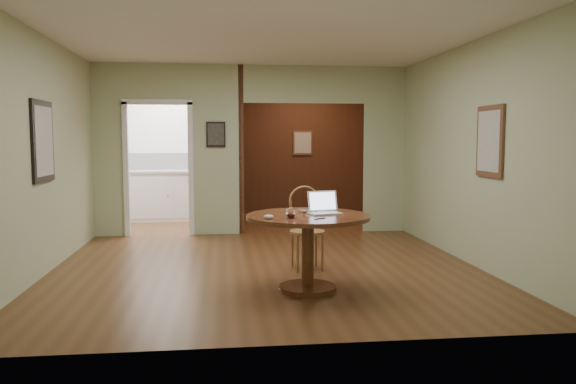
{
  "coord_description": "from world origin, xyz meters",
  "views": [
    {
      "loc": [
        -0.51,
        -6.5,
        1.52
      ],
      "look_at": [
        0.23,
        -0.2,
        0.92
      ],
      "focal_mm": 35.0,
      "sensor_mm": 36.0,
      "label": 1
    }
  ],
  "objects": [
    {
      "name": "wine_glass",
      "position": [
        0.14,
        -1.24,
        0.83
      ],
      "size": [
        0.1,
        0.1,
        0.11
      ],
      "primitive_type": null,
      "color": "white",
      "rests_on": "dining_table"
    },
    {
      "name": "closed_laptop",
      "position": [
        0.46,
        -0.86,
        0.78
      ],
      "size": [
        0.38,
        0.31,
        0.03
      ],
      "primitive_type": "imported",
      "rotation": [
        0.0,
        0.0,
        0.32
      ],
      "color": "#BCBCC1",
      "rests_on": "dining_table"
    },
    {
      "name": "chair",
      "position": [
        0.47,
        -0.02,
        0.54
      ],
      "size": [
        0.44,
        0.44,
        0.97
      ],
      "rotation": [
        0.0,
        0.0,
        0.08
      ],
      "color": "olive",
      "rests_on": "ground"
    },
    {
      "name": "mouse",
      "position": [
        -0.08,
        -1.27,
        0.79
      ],
      "size": [
        0.11,
        0.08,
        0.04
      ],
      "primitive_type": "ellipsoid",
      "rotation": [
        0.0,
        0.0,
        -0.26
      ],
      "color": "silver",
      "rests_on": "dining_table"
    },
    {
      "name": "floor",
      "position": [
        0.0,
        0.0,
        0.0
      ],
      "size": [
        5.0,
        5.0,
        0.0
      ],
      "primitive_type": "plane",
      "color": "#4F2F16",
      "rests_on": "ground"
    },
    {
      "name": "pen",
      "position": [
        0.4,
        -1.32,
        0.78
      ],
      "size": [
        0.12,
        0.08,
        0.01
      ],
      "primitive_type": "cylinder",
      "rotation": [
        0.0,
        1.57,
        0.55
      ],
      "color": "navy",
      "rests_on": "dining_table"
    },
    {
      "name": "kitchen_cabinet",
      "position": [
        -1.35,
        4.2,
        0.47
      ],
      "size": [
        2.06,
        0.6,
        0.94
      ],
      "color": "white",
      "rests_on": "ground"
    },
    {
      "name": "dining_table",
      "position": [
        0.33,
        -1.02,
        0.57
      ],
      "size": [
        1.23,
        1.23,
        0.77
      ],
      "rotation": [
        0.0,
        0.0,
        -0.24
      ],
      "color": "#5E3117",
      "rests_on": "ground"
    },
    {
      "name": "room_shell",
      "position": [
        -0.47,
        3.1,
        1.29
      ],
      "size": [
        5.2,
        7.5,
        5.0
      ],
      "color": "white",
      "rests_on": "ground"
    },
    {
      "name": "grocery_bag",
      "position": [
        -0.97,
        4.2,
        1.09
      ],
      "size": [
        0.34,
        0.31,
        0.3
      ],
      "primitive_type": "ellipsoid",
      "rotation": [
        0.0,
        0.0,
        -0.19
      ],
      "color": "beige",
      "rests_on": "kitchen_cabinet"
    },
    {
      "name": "open_laptop",
      "position": [
        0.51,
        -0.93,
        0.83
      ],
      "size": [
        0.36,
        0.34,
        0.22
      ],
      "rotation": [
        0.0,
        0.0,
        0.23
      ],
      "color": "silver",
      "rests_on": "dining_table"
    }
  ]
}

